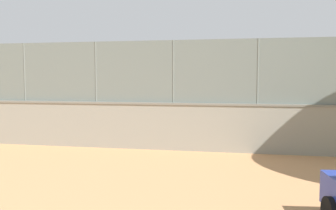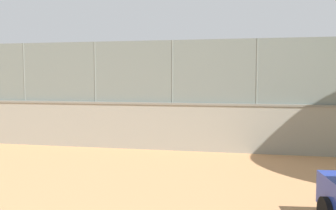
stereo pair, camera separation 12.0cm
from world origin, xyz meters
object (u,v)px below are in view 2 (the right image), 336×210
player_near_wall_returning (165,104)px  sports_ball (150,125)px  player_baseline_waiting (175,108)px  player_at_service_line (175,101)px

player_near_wall_returning → sports_ball: size_ratio=11.48×
player_baseline_waiting → sports_ball: player_baseline_waiting is taller
player_baseline_waiting → sports_ball: (1.24, 1.60, -0.86)m
sports_ball → player_at_service_line: bearing=-94.0°
player_near_wall_returning → sports_ball: 5.16m
player_baseline_waiting → player_near_wall_returning: player_near_wall_returning is taller
player_near_wall_returning → player_at_service_line: 1.98m
sports_ball → player_baseline_waiting: bearing=-127.7°
player_baseline_waiting → player_near_wall_returning: bearing=-70.2°
player_at_service_line → sports_ball: (0.49, 6.99, -0.95)m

